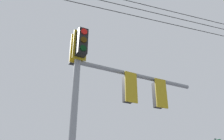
% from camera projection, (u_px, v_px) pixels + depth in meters
% --- Properties ---
extents(signal_mast_assembly, '(3.31, 3.79, 6.33)m').
position_uv_depth(signal_mast_assembly, '(104.00, 89.00, 7.90)').
color(signal_mast_assembly, gray).
rests_on(signal_mast_assembly, ground).
extents(overhead_wire_span, '(13.16, 20.52, 0.71)m').
position_uv_depth(overhead_wire_span, '(111.00, 3.00, 9.40)').
color(overhead_wire_span, black).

